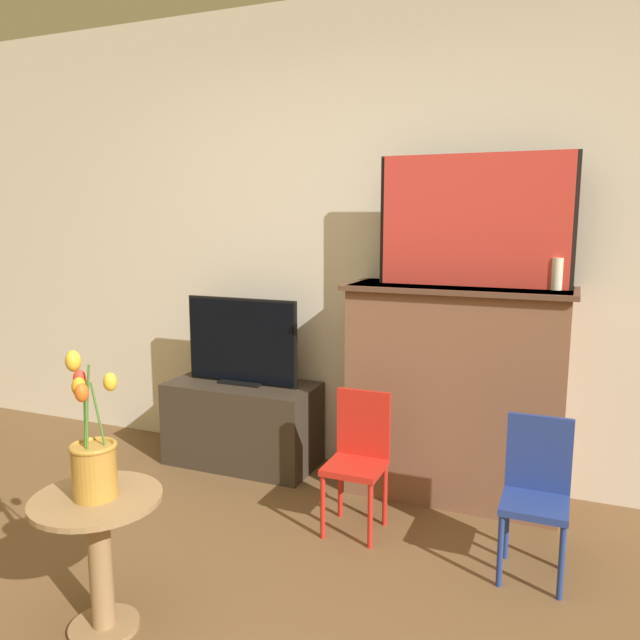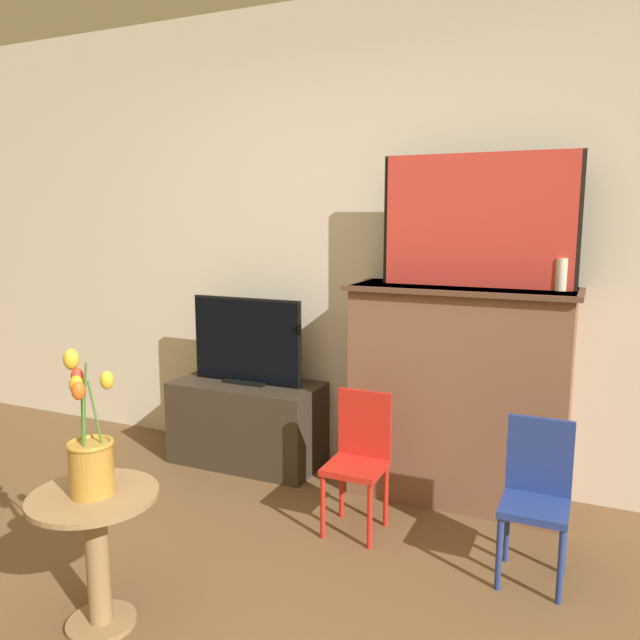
{
  "view_description": "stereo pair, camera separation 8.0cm",
  "coord_description": "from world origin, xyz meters",
  "px_view_note": "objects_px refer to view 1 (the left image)",
  "views": [
    {
      "loc": [
        1.1,
        -1.31,
        1.49
      ],
      "look_at": [
        0.06,
        1.2,
        1.04
      ],
      "focal_mm": 35.0,
      "sensor_mm": 36.0,
      "label": 1
    },
    {
      "loc": [
        1.17,
        -1.28,
        1.49
      ],
      "look_at": [
        0.06,
        1.2,
        1.04
      ],
      "focal_mm": 35.0,
      "sensor_mm": 36.0,
      "label": 2
    }
  ],
  "objects_px": {
    "chair_blue": "(536,488)",
    "chair_red": "(358,453)",
    "tv_monitor": "(242,342)",
    "vase_tulips": "(93,456)",
    "painting": "(474,221)"
  },
  "relations": [
    {
      "from": "painting",
      "to": "vase_tulips",
      "type": "relative_size",
      "value": 1.88
    },
    {
      "from": "tv_monitor",
      "to": "painting",
      "type": "bearing_deg",
      "value": 1.64
    },
    {
      "from": "vase_tulips",
      "to": "chair_red",
      "type": "bearing_deg",
      "value": 60.51
    },
    {
      "from": "chair_red",
      "to": "chair_blue",
      "type": "bearing_deg",
      "value": -5.86
    },
    {
      "from": "chair_blue",
      "to": "painting",
      "type": "bearing_deg",
      "value": 122.88
    },
    {
      "from": "chair_blue",
      "to": "chair_red",
      "type": "bearing_deg",
      "value": 174.14
    },
    {
      "from": "painting",
      "to": "vase_tulips",
      "type": "bearing_deg",
      "value": -122.53
    },
    {
      "from": "tv_monitor",
      "to": "vase_tulips",
      "type": "distance_m",
      "value": 1.6
    },
    {
      "from": "tv_monitor",
      "to": "chair_blue",
      "type": "bearing_deg",
      "value": -18.47
    },
    {
      "from": "chair_red",
      "to": "vase_tulips",
      "type": "height_order",
      "value": "vase_tulips"
    },
    {
      "from": "chair_red",
      "to": "chair_blue",
      "type": "height_order",
      "value": "same"
    },
    {
      "from": "chair_red",
      "to": "chair_blue",
      "type": "xyz_separation_m",
      "value": [
        0.81,
        -0.08,
        0.0
      ]
    },
    {
      "from": "tv_monitor",
      "to": "chair_red",
      "type": "height_order",
      "value": "tv_monitor"
    },
    {
      "from": "painting",
      "to": "tv_monitor",
      "type": "relative_size",
      "value": 1.36
    },
    {
      "from": "chair_blue",
      "to": "tv_monitor",
      "type": "bearing_deg",
      "value": 161.53
    }
  ]
}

